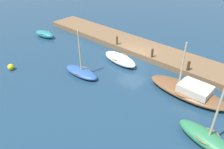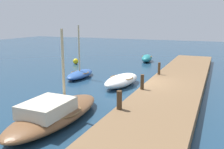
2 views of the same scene
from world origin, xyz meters
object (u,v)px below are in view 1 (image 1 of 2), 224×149
Objects in this scene: rowboat_white at (120,59)px; sailboat_brown at (188,91)px; mooring_post_mid_west at (152,53)px; marker_buoy at (11,67)px; mooring_post_west at (188,66)px; rowboat_green at (207,139)px; mooring_post_mid_east at (117,40)px; dinghy_teal at (45,34)px; rowboat_blue at (81,72)px.

rowboat_white is 7.07m from sailboat_brown.
rowboat_white is 3.06m from mooring_post_mid_west.
mooring_post_mid_west is at bearing -131.77° from marker_buoy.
rowboat_white is at bearing 19.91° from mooring_post_west.
mooring_post_west is at bearing -44.95° from rowboat_green.
mooring_post_mid_east is 10.53m from marker_buoy.
dinghy_teal is 7.68m from marker_buoy.
mooring_post_mid_east is (-8.54, -3.25, 0.61)m from dinghy_teal.
rowboat_blue is 10.05m from dinghy_teal.
mooring_post_mid_west is (-12.89, -3.25, 0.60)m from dinghy_teal.
rowboat_green reaches higher than marker_buoy.
marker_buoy is (13.47, 7.05, -0.17)m from sailboat_brown.
rowboat_green is at bearing 163.12° from dinghy_teal.
sailboat_brown reaches higher than mooring_post_mid_east.
rowboat_blue is 4.81× the size of mooring_post_west.
sailboat_brown reaches higher than marker_buoy.
mooring_post_mid_west is at bearing -26.91° from sailboat_brown.
sailboat_brown is 15.21m from marker_buoy.
rowboat_blue is at bearing 82.19° from rowboat_white.
dinghy_teal is (9.67, -2.73, 0.06)m from rowboat_blue.
dinghy_teal is at bearing 2.78° from rowboat_green.
dinghy_teal is 0.67× the size of rowboat_green.
mooring_post_mid_west is (-2.17, -2.08, 0.58)m from rowboat_white.
rowboat_green reaches higher than mooring_post_mid_west.
sailboat_brown is 5.55m from mooring_post_mid_west.
mooring_post_mid_west reaches higher than mooring_post_west.
mooring_post_mid_west reaches higher than dinghy_teal.
marker_buoy is (-4.30, 6.36, -0.10)m from dinghy_teal.
mooring_post_mid_west is (4.89, -2.56, 0.53)m from sailboat_brown.
rowboat_green is (-9.95, 4.07, 0.04)m from rowboat_white.
sailboat_brown is at bearing 173.33° from dinghy_teal.
mooring_post_mid_east is (2.18, -2.08, 0.60)m from rowboat_white.
marker_buoy is (6.42, 7.53, -0.12)m from rowboat_white.
rowboat_blue reaches higher than mooring_post_mid_west.
sailboat_brown is 7.22× the size of mooring_post_west.
rowboat_green reaches higher than rowboat_white.
rowboat_white is at bearing -130.45° from marker_buoy.
sailboat_brown reaches higher than dinghy_teal.
sailboat_brown is at bearing -40.38° from rowboat_green.
marker_buoy is at bearing 28.37° from sailboat_brown.
mooring_post_mid_east reaches higher than marker_buoy.
rowboat_white is 10.79m from dinghy_teal.
rowboat_green is at bearing 141.67° from mooring_post_mid_west.
rowboat_blue is at bearing 9.88° from rowboat_green.
mooring_post_west is 0.95× the size of mooring_post_mid_east.
rowboat_blue reaches higher than marker_buoy.
dinghy_teal is 9.16m from mooring_post_mid_east.
mooring_post_west is (-5.75, -2.08, 0.57)m from rowboat_white.
mooring_post_mid_east is at bearing -168.04° from dinghy_teal.
mooring_post_mid_west is (7.78, -6.15, 0.54)m from rowboat_green.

